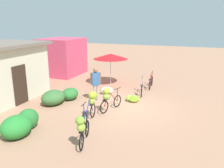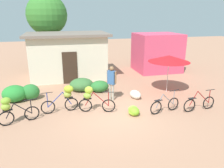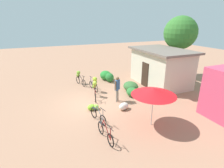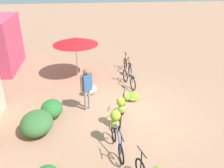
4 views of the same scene
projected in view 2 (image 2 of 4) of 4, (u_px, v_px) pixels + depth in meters
ground_plane at (115, 116)px, 9.45m from camera, size 60.00×60.00×0.00m
building_low at (68, 55)px, 14.86m from camera, size 5.36×3.52×3.01m
shop_pink at (157, 52)px, 16.71m from camera, size 3.20×2.80×2.82m
tree_behind_building at (47, 15)px, 16.45m from camera, size 3.03×3.03×5.67m
hedge_bush_front_left at (15, 94)px, 10.91m from camera, size 1.19×1.02×0.83m
hedge_bush_front_right at (30, 92)px, 11.17m from camera, size 0.91×0.74×0.81m
hedge_bush_mid at (81, 85)px, 12.45m from camera, size 1.33×1.11×0.74m
hedge_bush_by_door at (100, 86)px, 12.33m from camera, size 1.03×0.83×0.64m
market_umbrella at (169, 59)px, 11.86m from camera, size 2.26×2.26×2.07m
bicycle_leftmost at (12, 109)px, 8.55m from camera, size 1.53×0.53×1.15m
bicycle_near_pile at (65, 96)px, 9.67m from camera, size 1.63×0.40×1.22m
bicycle_center_loaded at (92, 97)px, 9.63m from camera, size 1.60×0.52×1.20m
bicycle_by_shop at (165, 105)px, 9.71m from camera, size 1.55×0.40×0.97m
bicycle_rightmost at (199, 103)px, 9.90m from camera, size 1.65×0.21×0.95m
banana_pile_on_ground at (134, 111)px, 9.55m from camera, size 0.58×0.78×0.36m
produce_sack at (135, 94)px, 11.34m from camera, size 0.66×0.81×0.44m
person_vendor at (112, 79)px, 10.90m from camera, size 0.41×0.47×1.76m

